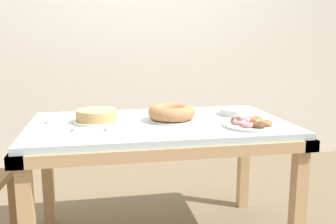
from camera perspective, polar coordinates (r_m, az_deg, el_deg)
The scene contains 10 objects.
wall_back at distance 3.73m, azimuth -5.51°, elevation 11.74°, with size 8.00×0.10×2.60m, color silver.
dining_table at distance 2.23m, azimuth -1.37°, elevation -3.92°, with size 1.53×0.90×0.77m.
cake_chocolate_round at distance 2.22m, azimuth -10.84°, elevation -0.63°, with size 0.28×0.28×0.08m.
cake_golden_bundt at distance 2.21m, azimuth 0.55°, elevation -0.18°, with size 0.28×0.28×0.09m.
pastry_platter at distance 2.13m, azimuth 12.55°, elevation -1.73°, with size 0.31×0.31×0.04m.
plate_stack at distance 2.45m, azimuth 10.31°, elevation 0.06°, with size 0.21×0.21×0.04m.
tealight_left_edge at distance 2.27m, azimuth -17.79°, elevation -1.41°, with size 0.04×0.04×0.04m.
tealight_centre at distance 2.03m, azimuth -14.01°, elevation -2.57°, with size 0.04×0.04×0.04m.
tealight_right_edge at distance 2.53m, azimuth 3.36°, elevation 0.31°, with size 0.04×0.04×0.04m.
tealight_near_front at distance 2.01m, azimuth -9.17°, elevation -2.52°, with size 0.04×0.04×0.04m.
Camera 1 is at (-0.35, -2.13, 1.24)m, focal length 40.00 mm.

